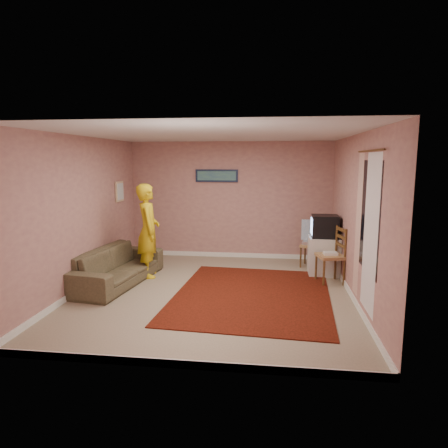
# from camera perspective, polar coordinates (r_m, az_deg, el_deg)

# --- Properties ---
(ground) EXTENTS (5.00, 5.00, 0.00)m
(ground) POSITION_cam_1_polar(r_m,az_deg,el_deg) (6.80, -1.45, -9.73)
(ground) COLOR tan
(ground) RESTS_ON ground
(wall_back) EXTENTS (4.50, 0.02, 2.60)m
(wall_back) POSITION_cam_1_polar(r_m,az_deg,el_deg) (8.96, 0.89, 3.39)
(wall_back) COLOR tan
(wall_back) RESTS_ON ground
(wall_front) EXTENTS (4.50, 0.02, 2.60)m
(wall_front) POSITION_cam_1_polar(r_m,az_deg,el_deg) (4.08, -6.75, -3.70)
(wall_front) COLOR tan
(wall_front) RESTS_ON ground
(wall_left) EXTENTS (0.02, 5.00, 2.60)m
(wall_left) POSITION_cam_1_polar(r_m,az_deg,el_deg) (7.19, -19.54, 1.42)
(wall_left) COLOR tan
(wall_left) RESTS_ON ground
(wall_right) EXTENTS (0.02, 5.00, 2.60)m
(wall_right) POSITION_cam_1_polar(r_m,az_deg,el_deg) (6.55, 18.34, 0.78)
(wall_right) COLOR tan
(wall_right) RESTS_ON ground
(ceiling) EXTENTS (4.50, 5.00, 0.02)m
(ceiling) POSITION_cam_1_polar(r_m,az_deg,el_deg) (6.45, -1.55, 12.69)
(ceiling) COLOR silver
(ceiling) RESTS_ON wall_back
(baseboard_back) EXTENTS (4.50, 0.02, 0.10)m
(baseboard_back) POSITION_cam_1_polar(r_m,az_deg,el_deg) (9.16, 0.86, -4.42)
(baseboard_back) COLOR white
(baseboard_back) RESTS_ON ground
(baseboard_front) EXTENTS (4.50, 0.02, 0.10)m
(baseboard_front) POSITION_cam_1_polar(r_m,az_deg,el_deg) (4.54, -6.41, -19.25)
(baseboard_front) COLOR white
(baseboard_front) RESTS_ON ground
(baseboard_left) EXTENTS (0.02, 5.00, 0.10)m
(baseboard_left) POSITION_cam_1_polar(r_m,az_deg,el_deg) (7.44, -18.95, -8.16)
(baseboard_left) COLOR white
(baseboard_left) RESTS_ON ground
(baseboard_right) EXTENTS (0.02, 5.00, 0.10)m
(baseboard_right) POSITION_cam_1_polar(r_m,az_deg,el_deg) (6.84, 17.73, -9.64)
(baseboard_right) COLOR white
(baseboard_right) RESTS_ON ground
(window) EXTENTS (0.01, 1.10, 1.50)m
(window) POSITION_cam_1_polar(r_m,az_deg,el_deg) (5.66, 20.10, 0.95)
(window) COLOR black
(window) RESTS_ON wall_right
(curtain_sheer) EXTENTS (0.01, 0.75, 2.10)m
(curtain_sheer) POSITION_cam_1_polar(r_m,az_deg,el_deg) (5.54, 20.19, -1.31)
(curtain_sheer) COLOR white
(curtain_sheer) RESTS_ON wall_right
(curtain_floral) EXTENTS (0.01, 0.35, 2.10)m
(curtain_floral) POSITION_cam_1_polar(r_m,az_deg,el_deg) (6.22, 18.62, -0.14)
(curtain_floral) COLOR silver
(curtain_floral) RESTS_ON wall_right
(curtain_rod) EXTENTS (0.02, 1.40, 0.02)m
(curtain_rod) POSITION_cam_1_polar(r_m,az_deg,el_deg) (5.60, 20.15, 9.81)
(curtain_rod) COLOR brown
(curtain_rod) RESTS_ON wall_right
(picture_back) EXTENTS (0.95, 0.04, 0.28)m
(picture_back) POSITION_cam_1_polar(r_m,az_deg,el_deg) (8.93, -1.06, 6.90)
(picture_back) COLOR #141D37
(picture_back) RESTS_ON wall_back
(picture_left) EXTENTS (0.04, 0.38, 0.42)m
(picture_left) POSITION_cam_1_polar(r_m,az_deg,el_deg) (8.60, -14.68, 4.52)
(picture_left) COLOR beige
(picture_left) RESTS_ON wall_left
(area_rug) EXTENTS (2.68, 3.26, 0.02)m
(area_rug) POSITION_cam_1_polar(r_m,az_deg,el_deg) (6.67, 4.04, -10.06)
(area_rug) COLOR black
(area_rug) RESTS_ON ground
(tv_cabinet) EXTENTS (0.58, 0.52, 0.73)m
(tv_cabinet) POSITION_cam_1_polar(r_m,az_deg,el_deg) (7.97, 14.05, -4.44)
(tv_cabinet) COLOR silver
(tv_cabinet) RESTS_ON ground
(crt_tv) EXTENTS (0.51, 0.46, 0.43)m
(crt_tv) POSITION_cam_1_polar(r_m,az_deg,el_deg) (7.85, 14.18, -0.32)
(crt_tv) COLOR black
(crt_tv) RESTS_ON tv_cabinet
(chair_a) EXTENTS (0.53, 0.51, 0.50)m
(chair_a) POSITION_cam_1_polar(r_m,az_deg,el_deg) (8.44, 12.45, -2.25)
(chair_a) COLOR tan
(chair_a) RESTS_ON ground
(dvd_player) EXTENTS (0.42, 0.35, 0.06)m
(dvd_player) POSITION_cam_1_polar(r_m,az_deg,el_deg) (8.45, 12.43, -2.65)
(dvd_player) COLOR #BBBBC0
(dvd_player) RESTS_ON chair_a
(blue_throw) EXTENTS (0.41, 0.05, 0.43)m
(blue_throw) POSITION_cam_1_polar(r_m,az_deg,el_deg) (8.59, 12.37, -0.81)
(blue_throw) COLOR #80ABD2
(blue_throw) RESTS_ON chair_a
(chair_b) EXTENTS (0.54, 0.55, 0.55)m
(chair_b) POSITION_cam_1_polar(r_m,az_deg,el_deg) (7.41, 14.99, -3.49)
(chair_b) COLOR tan
(chair_b) RESTS_ON ground
(game_console) EXTENTS (0.26, 0.20, 0.05)m
(game_console) POSITION_cam_1_polar(r_m,az_deg,el_deg) (7.43, 14.97, -4.07)
(game_console) COLOR white
(game_console) RESTS_ON chair_b
(sofa) EXTENTS (1.13, 2.26, 0.63)m
(sofa) POSITION_cam_1_polar(r_m,az_deg,el_deg) (7.44, -15.03, -5.83)
(sofa) COLOR brown
(sofa) RESTS_ON ground
(person) EXTENTS (0.60, 0.74, 1.77)m
(person) POSITION_cam_1_polar(r_m,az_deg,el_deg) (7.65, -10.77, -0.94)
(person) COLOR gold
(person) RESTS_ON ground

